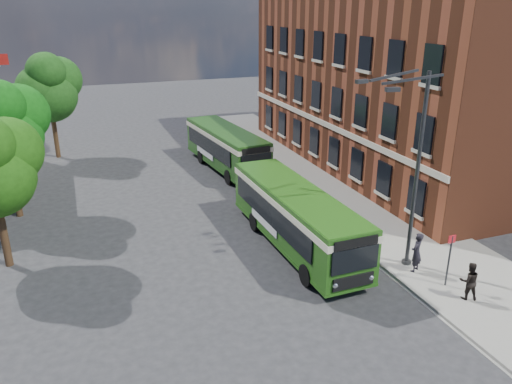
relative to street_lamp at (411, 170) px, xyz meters
name	(u,v)px	position (x,y,z in m)	size (l,w,h in m)	color
ground	(287,265)	(-4.84, 2.00, -4.79)	(120.00, 120.00, 0.00)	#28282A
pavement	(336,190)	(2.16, 10.00, -4.72)	(6.00, 48.00, 0.15)	gray
kerb_line	(293,197)	(-0.89, 10.00, -4.79)	(0.12, 48.00, 0.01)	beige
brick_office	(400,71)	(9.16, 14.00, 2.18)	(12.10, 26.00, 14.20)	brown
flagpole	(3,124)	(-17.29, 15.00, 0.15)	(0.95, 0.10, 9.00)	#313336
street_lamp	(411,170)	(0.00, 0.00, 0.00)	(2.96, 2.38, 9.00)	#313336
bus_stop_sign	(449,257)	(0.76, -2.20, -3.28)	(0.35, 0.08, 2.52)	#313336
bus_front	(296,213)	(-3.69, 3.66, -2.96)	(2.86, 10.94, 3.02)	#245915
bus_rear	(226,145)	(-3.19, 16.91, -2.96)	(3.58, 10.23, 3.02)	#214E17
pedestrian_a	(417,252)	(0.29, -0.70, -3.70)	(0.68, 0.45, 1.87)	black
pedestrian_b	(469,281)	(0.88, -3.34, -3.82)	(0.80, 0.62, 1.64)	black
tree_mid	(5,125)	(-16.96, 12.73, 0.59)	(4.70, 4.46, 7.93)	#332112
tree_right	(49,87)	(-14.83, 24.44, 0.79)	(4.87, 4.63, 8.23)	#332112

